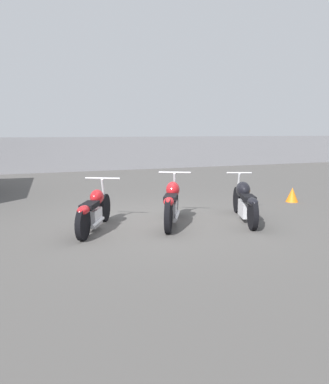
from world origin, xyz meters
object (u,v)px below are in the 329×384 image
(motorcycle_slot_1, at_px, (172,203))
(traffic_cone_near, at_px, (292,195))
(motorcycle_slot_2, at_px, (245,201))
(motorcycle_slot_0, at_px, (94,211))

(motorcycle_slot_1, xyz_separation_m, traffic_cone_near, (4.04, 1.15, -0.25))
(traffic_cone_near, bearing_deg, motorcycle_slot_2, -150.31)
(motorcycle_slot_0, bearing_deg, motorcycle_slot_1, 23.61)
(motorcycle_slot_0, xyz_separation_m, traffic_cone_near, (5.63, 1.04, -0.20))
(motorcycle_slot_0, distance_m, motorcycle_slot_1, 1.59)
(traffic_cone_near, bearing_deg, motorcycle_slot_0, -169.58)
(motorcycle_slot_1, distance_m, motorcycle_slot_2, 1.62)
(motorcycle_slot_2, bearing_deg, motorcycle_slot_1, -167.14)
(motorcycle_slot_1, relative_size, motorcycle_slot_2, 0.91)
(motorcycle_slot_1, height_order, traffic_cone_near, motorcycle_slot_1)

